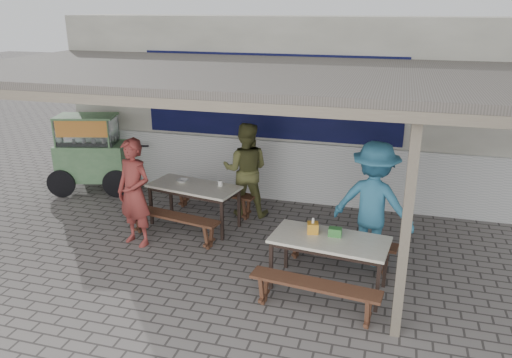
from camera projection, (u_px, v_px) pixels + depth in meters
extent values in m
plane|color=#655F5B|center=(231.00, 270.00, 7.34)|extent=(60.00, 60.00, 0.00)
cube|color=beige|center=(287.00, 107.00, 10.03)|extent=(9.00, 1.20, 3.50)
cube|color=silver|center=(279.00, 171.00, 9.84)|extent=(9.00, 0.10, 1.20)
cube|color=#0F0F46|center=(270.00, 97.00, 9.43)|extent=(5.00, 0.03, 1.60)
cube|color=#534D47|center=(250.00, 73.00, 7.34)|extent=(9.00, 4.20, 0.12)
cube|color=#736B57|center=(197.00, 105.00, 5.51)|extent=(9.00, 0.12, 0.12)
cube|color=#736B57|center=(406.00, 231.00, 5.47)|extent=(0.11, 0.11, 2.70)
cube|color=white|center=(194.00, 187.00, 8.60)|extent=(1.67, 0.99, 0.04)
cube|color=black|center=(194.00, 190.00, 8.62)|extent=(1.55, 0.87, 0.06)
cube|color=black|center=(151.00, 205.00, 8.78)|extent=(0.05, 0.05, 0.71)
cube|color=black|center=(222.00, 220.00, 8.17)|extent=(0.05, 0.05, 0.71)
cube|color=black|center=(171.00, 195.00, 9.28)|extent=(0.05, 0.05, 0.71)
cube|color=black|center=(239.00, 208.00, 8.67)|extent=(0.05, 0.05, 0.71)
cube|color=brown|center=(173.00, 216.00, 8.16)|extent=(1.69, 0.58, 0.04)
cube|color=brown|center=(141.00, 221.00, 8.52)|extent=(0.10, 0.28, 0.41)
cube|color=brown|center=(209.00, 236.00, 7.94)|extent=(0.10, 0.28, 0.41)
cube|color=brown|center=(214.00, 191.00, 9.25)|extent=(1.69, 0.58, 0.04)
cube|color=brown|center=(184.00, 196.00, 9.61)|extent=(0.10, 0.28, 0.41)
cube|color=brown|center=(246.00, 209.00, 9.03)|extent=(0.10, 0.28, 0.41)
cube|color=white|center=(330.00, 240.00, 6.65)|extent=(1.62, 0.92, 0.04)
cube|color=black|center=(329.00, 244.00, 6.67)|extent=(1.51, 0.81, 0.06)
cube|color=black|center=(271.00, 266.00, 6.75)|extent=(0.05, 0.05, 0.71)
cube|color=black|center=(378.00, 287.00, 6.24)|extent=(0.05, 0.05, 0.71)
cube|color=black|center=(286.00, 246.00, 7.31)|extent=(0.05, 0.05, 0.71)
cube|color=black|center=(385.00, 264.00, 6.79)|extent=(0.05, 0.05, 0.71)
cube|color=brown|center=(315.00, 284.00, 6.15)|extent=(1.67, 0.46, 0.04)
cube|color=brown|center=(264.00, 289.00, 6.47)|extent=(0.08, 0.28, 0.41)
cube|color=brown|center=(368.00, 312.00, 5.99)|extent=(0.08, 0.28, 0.41)
cube|color=brown|center=(340.00, 239.00, 7.34)|extent=(1.67, 0.46, 0.04)
cube|color=brown|center=(296.00, 245.00, 7.66)|extent=(0.08, 0.28, 0.41)
cube|color=brown|center=(385.00, 261.00, 7.17)|extent=(0.08, 0.28, 0.41)
cube|color=#6C9966|center=(93.00, 160.00, 10.28)|extent=(1.52, 1.05, 0.72)
cube|color=#6C9966|center=(95.00, 178.00, 10.41)|extent=(1.46, 1.00, 0.05)
cylinder|color=black|center=(61.00, 184.00, 10.05)|extent=(0.57, 0.20, 0.57)
cylinder|color=black|center=(117.00, 184.00, 10.03)|extent=(0.57, 0.20, 0.57)
cube|color=silver|center=(87.00, 130.00, 10.07)|extent=(1.25, 0.89, 0.56)
cube|color=#6C9966|center=(86.00, 116.00, 9.98)|extent=(1.30, 0.94, 0.04)
cube|color=#E15834|center=(81.00, 129.00, 9.73)|extent=(0.99, 0.29, 0.33)
cylinder|color=black|center=(131.00, 146.00, 10.17)|extent=(0.70, 0.23, 0.04)
imported|color=maroon|center=(134.00, 193.00, 7.90)|extent=(0.73, 0.58, 1.76)
imported|color=brown|center=(246.00, 170.00, 9.04)|extent=(0.93, 0.77, 1.74)
imported|color=teal|center=(373.00, 204.00, 7.29)|extent=(1.34, 0.95, 1.88)
cube|color=orange|center=(313.00, 228.00, 6.78)|extent=(0.18, 0.18, 0.15)
cube|color=#397F38|center=(335.00, 232.00, 6.70)|extent=(0.17, 0.12, 0.12)
cylinder|color=silver|center=(220.00, 183.00, 8.56)|extent=(0.08, 0.08, 0.10)
imported|color=silver|center=(182.00, 181.00, 8.75)|extent=(0.22, 0.22, 0.05)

